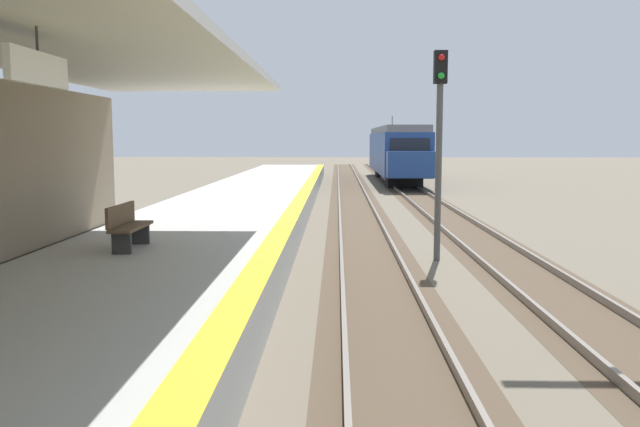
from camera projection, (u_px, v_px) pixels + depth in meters
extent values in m
cube|color=#A8A8A3|center=(179.00, 255.00, 14.93)|extent=(5.00, 80.00, 0.90)
cube|color=yellow|center=(278.00, 235.00, 14.82)|extent=(0.50, 80.00, 0.01)
cube|color=white|center=(38.00, 68.00, 7.20)|extent=(0.08, 1.40, 0.36)
cylinder|color=#333333|center=(37.00, 39.00, 7.16)|extent=(0.03, 0.03, 0.27)
cube|color=#4C3D2D|center=(366.00, 246.00, 18.84)|extent=(2.34, 120.00, 0.01)
cube|color=slate|center=(341.00, 244.00, 18.85)|extent=(0.08, 120.00, 0.15)
cube|color=slate|center=(392.00, 244.00, 18.82)|extent=(0.08, 120.00, 0.15)
cube|color=#4C3D2D|center=(486.00, 247.00, 18.76)|extent=(2.34, 120.00, 0.01)
cube|color=slate|center=(461.00, 244.00, 18.77)|extent=(0.08, 120.00, 0.15)
cube|color=slate|center=(512.00, 244.00, 18.73)|extent=(0.08, 120.00, 0.15)
cube|color=navy|center=(396.00, 152.00, 47.42)|extent=(2.90, 18.00, 2.70)
cube|color=slate|center=(396.00, 130.00, 47.24)|extent=(2.67, 18.00, 0.44)
cube|color=black|center=(410.00, 149.00, 38.41)|extent=(2.32, 0.06, 1.21)
cube|color=navy|center=(411.00, 164.00, 37.74)|extent=(2.78, 1.60, 1.49)
cube|color=black|center=(416.00, 147.00, 47.34)|extent=(0.04, 15.84, 0.86)
cylinder|color=#333333|center=(392.00, 122.00, 50.74)|extent=(0.06, 0.06, 0.90)
cube|color=black|center=(404.00, 181.00, 41.80)|extent=(2.17, 2.20, 0.72)
cube|color=black|center=(389.00, 172.00, 53.42)|extent=(2.17, 2.20, 0.72)
cylinder|color=#4C4C4C|center=(438.00, 173.00, 16.51)|extent=(0.16, 0.16, 4.40)
cube|color=black|center=(441.00, 67.00, 16.22)|extent=(0.32, 0.24, 0.80)
sphere|color=red|center=(442.00, 57.00, 16.05)|extent=(0.16, 0.16, 0.16)
sphere|color=green|center=(441.00, 76.00, 16.10)|extent=(0.16, 0.16, 0.16)
cube|color=brown|center=(131.00, 227.00, 12.98)|extent=(0.44, 1.60, 0.06)
cube|color=brown|center=(121.00, 215.00, 12.96)|extent=(0.06, 1.60, 0.40)
cube|color=#333333|center=(122.00, 243.00, 12.41)|extent=(0.36, 0.08, 0.44)
cube|color=#333333|center=(141.00, 233.00, 13.60)|extent=(0.36, 0.08, 0.44)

